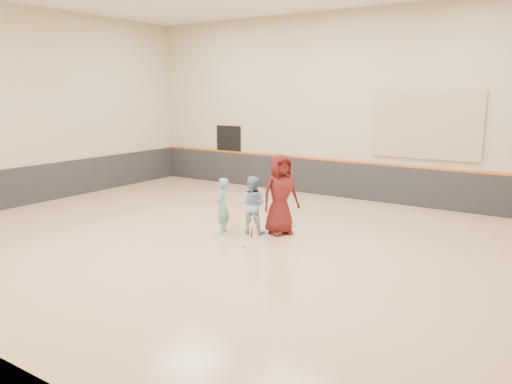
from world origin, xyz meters
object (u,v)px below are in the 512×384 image
Objects in this scene: instructor at (252,205)px; spare_racket at (254,221)px; girl at (222,206)px; young_man at (280,194)px.

instructor is 2.38× the size of spare_racket.
girl is 1.47m from young_man.
young_man is (1.21, 0.78, 0.30)m from girl.
girl reaches higher than spare_racket.
young_man reaches higher than girl.
girl is 0.97× the size of instructor.
instructor is at bearing 100.55° from girl.
spare_racket is at bearing -76.21° from instructor.
instructor is 0.76m from young_man.
instructor is at bearing 149.92° from young_man.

